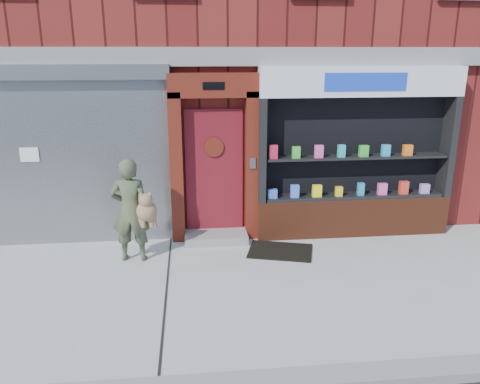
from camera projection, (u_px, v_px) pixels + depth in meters
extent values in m
plane|color=#9E9E99|center=(275.00, 284.00, 6.77)|extent=(80.00, 80.00, 0.00)
cube|color=gray|center=(312.00, 380.00, 4.70)|extent=(60.00, 0.30, 0.12)
cube|color=maroon|center=(234.00, 18.00, 11.32)|extent=(12.00, 8.00, 8.00)
cube|color=gray|center=(258.00, 57.00, 7.69)|extent=(12.00, 0.16, 0.30)
cube|color=gray|center=(81.00, 164.00, 7.90)|extent=(3.00, 0.10, 2.80)
cube|color=slate|center=(71.00, 72.00, 7.41)|extent=(3.10, 0.30, 0.24)
cube|color=white|center=(29.00, 155.00, 7.70)|extent=(0.30, 0.01, 0.24)
cube|color=#54170E|center=(177.00, 169.00, 8.02)|extent=(0.22, 0.28, 2.60)
cube|color=#54170E|center=(252.00, 167.00, 8.15)|extent=(0.22, 0.28, 2.60)
cube|color=#54170E|center=(213.00, 85.00, 7.68)|extent=(1.50, 0.28, 0.40)
cube|color=black|center=(214.00, 86.00, 7.54)|extent=(0.35, 0.01, 0.12)
cube|color=maroon|center=(214.00, 172.00, 8.22)|extent=(1.00, 0.06, 2.20)
cylinder|color=black|center=(214.00, 147.00, 8.05)|extent=(0.28, 0.02, 0.28)
cylinder|color=#54170E|center=(214.00, 147.00, 8.04)|extent=(0.34, 0.02, 0.34)
cube|color=gray|center=(216.00, 237.00, 8.29)|extent=(1.10, 0.55, 0.15)
cube|color=slate|center=(253.00, 163.00, 7.98)|extent=(0.10, 0.02, 0.18)
cube|color=maroon|center=(352.00, 216.00, 8.56)|extent=(3.50, 0.40, 0.70)
cube|color=black|center=(261.00, 151.00, 8.02)|extent=(0.12, 0.40, 1.80)
cube|color=black|center=(448.00, 146.00, 8.37)|extent=(0.12, 0.40, 1.80)
cube|color=black|center=(353.00, 146.00, 8.37)|extent=(3.30, 0.03, 1.80)
cube|color=black|center=(353.00, 196.00, 8.45)|extent=(3.20, 0.36, 0.06)
cube|color=black|center=(356.00, 157.00, 8.24)|extent=(3.20, 0.36, 0.04)
cube|color=white|center=(362.00, 81.00, 7.87)|extent=(3.50, 0.40, 0.50)
cube|color=#1738B1|center=(366.00, 82.00, 7.67)|extent=(1.40, 0.01, 0.30)
cube|color=blue|center=(272.00, 194.00, 8.19)|extent=(0.17, 0.09, 0.16)
cube|color=#466FEE|center=(295.00, 191.00, 8.22)|extent=(0.15, 0.09, 0.23)
cube|color=#FFF71A|center=(317.00, 191.00, 8.26)|extent=(0.16, 0.09, 0.21)
cube|color=yellow|center=(339.00, 191.00, 8.31)|extent=(0.12, 0.09, 0.17)
cube|color=teal|center=(361.00, 189.00, 8.34)|extent=(0.11, 0.09, 0.23)
cube|color=#EB4EA8|center=(382.00, 189.00, 8.38)|extent=(0.16, 0.09, 0.21)
cube|color=red|center=(404.00, 188.00, 8.42)|extent=(0.16, 0.09, 0.24)
cube|color=#B37ADB|center=(425.00, 189.00, 8.47)|extent=(0.16, 0.09, 0.17)
cube|color=#C3223C|center=(273.00, 152.00, 7.97)|extent=(0.15, 0.09, 0.24)
cube|color=green|center=(296.00, 152.00, 8.02)|extent=(0.13, 0.09, 0.20)
cube|color=#EC4EA7|center=(319.00, 151.00, 8.06)|extent=(0.14, 0.09, 0.22)
cube|color=#25ADB9|center=(341.00, 151.00, 8.10)|extent=(0.12, 0.09, 0.22)
cube|color=green|center=(364.00, 151.00, 8.14)|extent=(0.16, 0.09, 0.20)
cube|color=#279BC5|center=(386.00, 150.00, 8.18)|extent=(0.14, 0.09, 0.20)
cube|color=orange|center=(408.00, 150.00, 8.22)|extent=(0.16, 0.09, 0.19)
imported|color=#475236|center=(130.00, 210.00, 7.35)|extent=(0.64, 0.44, 1.68)
sphere|color=olive|center=(147.00, 211.00, 7.29)|extent=(0.32, 0.32, 0.32)
sphere|color=olive|center=(146.00, 200.00, 7.18)|extent=(0.22, 0.22, 0.22)
sphere|color=olive|center=(141.00, 195.00, 7.15)|extent=(0.08, 0.08, 0.08)
sphere|color=olive|center=(150.00, 195.00, 7.16)|extent=(0.08, 0.08, 0.08)
cylinder|color=olive|center=(140.00, 221.00, 7.32)|extent=(0.08, 0.08, 0.19)
cylinder|color=olive|center=(154.00, 220.00, 7.35)|extent=(0.08, 0.08, 0.19)
cylinder|color=olive|center=(143.00, 221.00, 7.31)|extent=(0.08, 0.08, 0.19)
cylinder|color=olive|center=(151.00, 221.00, 7.32)|extent=(0.08, 0.08, 0.19)
cube|color=black|center=(280.00, 251.00, 7.86)|extent=(1.21, 0.99, 0.03)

